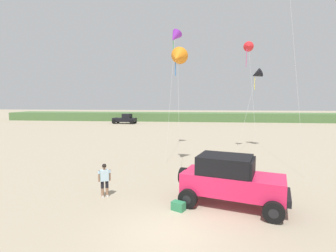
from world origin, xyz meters
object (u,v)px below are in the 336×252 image
Objects in this scene: jeep at (231,179)px; kite_black_sled at (178,57)px; distant_pickup at (125,119)px; kite_purple_stunt at (249,46)px; kite_yellow_diamond at (256,74)px; kite_green_box at (175,37)px; cooler_box at (178,206)px; person_watching at (104,178)px.

kite_black_sled is at bearing 115.20° from jeep.
distant_pickup is 33.87m from kite_purple_stunt.
distant_pickup is 32.22m from kite_yellow_diamond.
kite_purple_stunt reaches higher than kite_yellow_diamond.
kite_green_box is 1.14× the size of kite_purple_stunt.
kite_black_sled is (0.73, -6.59, -2.90)m from kite_green_box.
distant_pickup is at bearing 136.78° from cooler_box.
kite_yellow_diamond is at bearing 73.81° from jeep.
jeep is 0.45× the size of kite_green_box.
distant_pickup is 30.42m from kite_green_box.
kite_green_box is at bearing 96.32° from kite_black_sled.
kite_purple_stunt is (5.69, 5.73, 1.73)m from kite_black_sled.
kite_purple_stunt reaches higher than distant_pickup.
kite_green_box is at bearing 123.50° from cooler_box.
kite_green_box is 1.35× the size of kite_black_sled.
kite_green_box is at bearing 105.79° from jeep.
jeep reaches higher than cooler_box.
kite_black_sled is at bearing -83.68° from kite_green_box.
cooler_box is at bearing -85.48° from kite_black_sled.
kite_black_sled is (12.86, -32.81, 6.64)m from distant_pickup.
kite_purple_stunt is 1.27× the size of kite_yellow_diamond.
kite_yellow_diamond reaches higher than jeep.
cooler_box is 16.95m from kite_green_box.
person_watching is at bearing -169.13° from cooler_box.
kite_green_box is (12.13, -26.21, 9.54)m from distant_pickup.
kite_green_box is at bearing -168.28° from kite_yellow_diamond.
kite_green_box is at bearing 78.84° from person_watching.
distant_pickup is (-13.40, 39.63, 0.75)m from cooler_box.
cooler_box is (3.69, -1.14, -0.75)m from person_watching.
person_watching is 0.20× the size of kite_black_sled.
person_watching is at bearing -101.16° from kite_green_box.
person_watching is 3.93m from cooler_box.
jeep is at bearing -64.80° from kite_black_sled.
person_watching is 2.98× the size of cooler_box.
kite_purple_stunt is (8.84, 11.41, 8.37)m from person_watching.
person_watching is 39.70m from distant_pickup.
kite_green_box is 6.58m from kite_purple_stunt.
distant_pickup reaches higher than person_watching.
kite_purple_stunt is (2.84, 11.77, 8.11)m from jeep.
person_watching is at bearing -127.75° from kite_purple_stunt.
cooler_box is at bearing -71.32° from distant_pickup.
person_watching is at bearing -119.00° from kite_black_sled.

